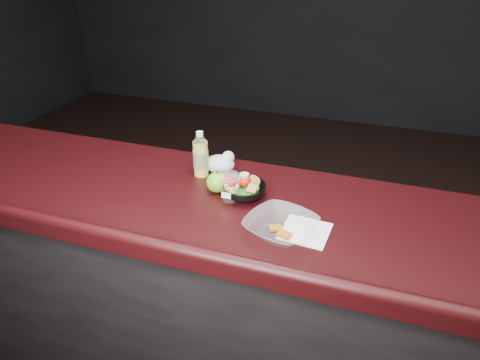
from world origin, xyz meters
name	(u,v)px	position (x,y,z in m)	size (l,w,h in m)	color
counter	(236,300)	(0.00, 0.30, 0.51)	(4.06, 0.71, 1.02)	black
lemonade_bottle	(201,157)	(-0.21, 0.47, 1.10)	(0.07, 0.07, 0.20)	gold
fruit_cup	(230,185)	(-0.03, 0.31, 1.08)	(0.09, 0.09, 0.12)	white
green_apple	(217,182)	(-0.09, 0.36, 1.06)	(0.09, 0.09, 0.09)	#4F8C10
plastic_bag	(221,163)	(-0.14, 0.52, 1.06)	(0.13, 0.11, 0.10)	silver
snack_bowl	(244,189)	(0.02, 0.35, 1.05)	(0.21, 0.21, 0.09)	black
takeout_bowl	(281,227)	(0.21, 0.16, 1.05)	(0.30, 0.30, 0.06)	silver
paper_napkin	(305,231)	(0.29, 0.20, 1.02)	(0.16, 0.16, 0.00)	white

